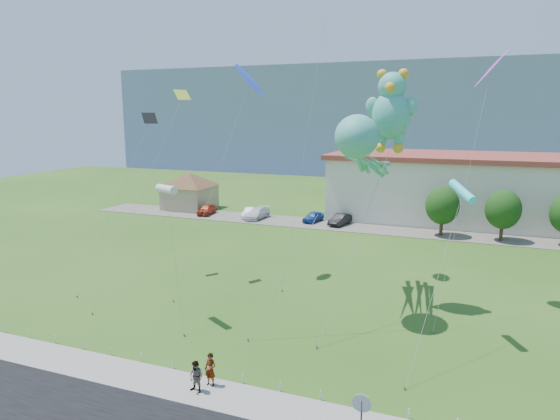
# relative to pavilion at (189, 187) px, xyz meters

# --- Properties ---
(ground) EXTENTS (160.00, 160.00, 0.00)m
(ground) POSITION_rel_pavilion_xyz_m (24.00, -38.00, -3.02)
(ground) COLOR #2D5116
(ground) RESTS_ON ground
(sidewalk) EXTENTS (80.00, 2.50, 0.10)m
(sidewalk) POSITION_rel_pavilion_xyz_m (24.00, -40.75, -2.97)
(sidewalk) COLOR gray
(sidewalk) RESTS_ON ground
(parking_strip) EXTENTS (70.00, 6.00, 0.06)m
(parking_strip) POSITION_rel_pavilion_xyz_m (24.00, -3.00, -2.99)
(parking_strip) COLOR #59544C
(parking_strip) RESTS_ON ground
(hill_ridge) EXTENTS (160.00, 50.00, 25.00)m
(hill_ridge) POSITION_rel_pavilion_xyz_m (24.00, 82.00, 9.48)
(hill_ridge) COLOR slate
(hill_ridge) RESTS_ON ground
(pavilion) EXTENTS (9.20, 9.20, 5.00)m
(pavilion) POSITION_rel_pavilion_xyz_m (0.00, 0.00, 0.00)
(pavilion) COLOR tan
(pavilion) RESTS_ON ground
(stop_sign) EXTENTS (0.80, 0.07, 2.50)m
(stop_sign) POSITION_rel_pavilion_xyz_m (33.50, -42.21, -1.15)
(stop_sign) COLOR slate
(stop_sign) RESTS_ON ground
(rope_fence) EXTENTS (26.05, 0.05, 0.50)m
(rope_fence) POSITION_rel_pavilion_xyz_m (24.00, -39.30, -2.77)
(rope_fence) COLOR white
(rope_fence) RESTS_ON ground
(tree_near) EXTENTS (3.60, 3.60, 5.47)m
(tree_near) POSITION_rel_pavilion_xyz_m (34.00, -4.00, 0.36)
(tree_near) COLOR #3F2B19
(tree_near) RESTS_ON ground
(tree_mid) EXTENTS (3.60, 3.60, 5.47)m
(tree_mid) POSITION_rel_pavilion_xyz_m (40.00, -4.00, 0.36)
(tree_mid) COLOR #3F2B19
(tree_mid) RESTS_ON ground
(pedestrian_left) EXTENTS (0.65, 0.46, 1.66)m
(pedestrian_left) POSITION_rel_pavilion_xyz_m (25.71, -40.18, -2.10)
(pedestrian_left) COLOR gray
(pedestrian_left) RESTS_ON sidewalk
(pedestrian_right) EXTENTS (0.81, 0.66, 1.55)m
(pedestrian_right) POSITION_rel_pavilion_xyz_m (25.38, -40.94, -2.15)
(pedestrian_right) COLOR gray
(pedestrian_right) RESTS_ON sidewalk
(parked_car_red) EXTENTS (2.14, 4.13, 1.34)m
(parked_car_red) POSITION_rel_pavilion_xyz_m (4.38, -2.96, -2.29)
(parked_car_red) COLOR #AC2F15
(parked_car_red) RESTS_ON parking_strip
(parked_car_silver) EXTENTS (1.72, 3.88, 1.24)m
(parked_car_silver) POSITION_rel_pavilion_xyz_m (10.49, -2.53, -2.35)
(parked_car_silver) COLOR silver
(parked_car_silver) RESTS_ON parking_strip
(parked_car_white) EXTENTS (2.21, 4.77, 1.35)m
(parked_car_white) POSITION_rel_pavilion_xyz_m (11.65, -3.02, -2.29)
(parked_car_white) COLOR silver
(parked_car_white) RESTS_ON parking_strip
(parked_car_blue) EXTENTS (2.12, 3.87, 1.25)m
(parked_car_blue) POSITION_rel_pavilion_xyz_m (18.88, -2.19, -2.34)
(parked_car_blue) COLOR #1B4498
(parked_car_blue) RESTS_ON parking_strip
(parked_car_black) EXTENTS (2.18, 4.20, 1.32)m
(parked_car_black) POSITION_rel_pavilion_xyz_m (22.39, -2.74, -2.30)
(parked_car_black) COLOR black
(parked_car_black) RESTS_ON parking_strip
(octopus_kite) EXTENTS (6.22, 12.92, 13.06)m
(octopus_kite) POSITION_rel_pavilion_xyz_m (30.11, -27.84, 7.88)
(octopus_kite) COLOR teal
(octopus_kite) RESTS_ON ground
(teddy_bear_kite) EXTENTS (4.01, 9.69, 15.95)m
(teddy_bear_kite) POSITION_rel_pavilion_xyz_m (31.57, -25.88, 10.37)
(teddy_bear_kite) COLOR teal
(teddy_bear_kite) RESTS_ON ground
(small_kite_cyan) EXTENTS (2.15, 8.15, 9.21)m
(small_kite_cyan) POSITION_rel_pavilion_xyz_m (36.36, -30.08, 5.67)
(small_kite_cyan) COLOR #35E3F1
(small_kite_cyan) RESTS_ON ground
(small_kite_black) EXTENTS (2.27, 8.25, 13.19)m
(small_kite_black) POSITION_rel_pavilion_xyz_m (12.13, -26.46, 8.13)
(small_kite_black) COLOR black
(small_kite_black) RESTS_ON ground
(small_kite_yellow) EXTENTS (2.33, 10.03, 14.95)m
(small_kite_yellow) POSITION_rel_pavilion_xyz_m (15.43, -27.10, 9.51)
(small_kite_yellow) COLOR #B5C82F
(small_kite_yellow) RESTS_ON ground
(small_kite_purple) EXTENTS (3.21, 7.75, 16.75)m
(small_kite_purple) POSITION_rel_pavilion_xyz_m (37.45, -23.07, 12.67)
(small_kite_purple) COLOR #BD35D5
(small_kite_purple) RESTS_ON ground
(small_kite_blue) EXTENTS (3.19, 9.16, 16.40)m
(small_kite_blue) POSITION_rel_pavilion_xyz_m (19.94, -23.06, 12.32)
(small_kite_blue) COLOR blue
(small_kite_blue) RESTS_ON ground
(small_kite_white) EXTENTS (2.55, 3.25, 8.93)m
(small_kite_white) POSITION_rel_pavilion_xyz_m (19.23, -33.73, 5.40)
(small_kite_white) COLOR white
(small_kite_white) RESTS_ON ground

